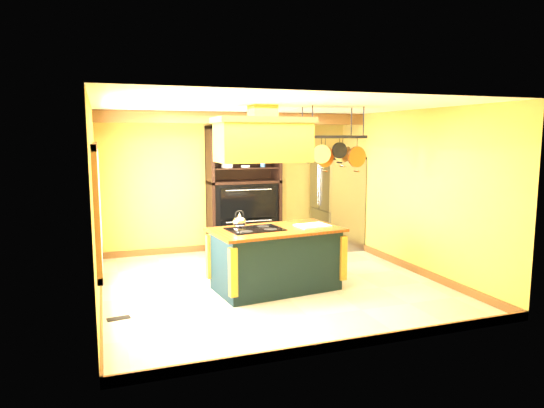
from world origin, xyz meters
TOP-DOWN VIEW (x-y plane):
  - floor at (0.00, 0.00)m, footprint 5.00×5.00m
  - ceiling at (0.00, 0.00)m, footprint 5.00×5.00m
  - wall_back at (0.00, 2.50)m, footprint 5.00×0.02m
  - wall_front at (0.00, -2.50)m, footprint 5.00×0.02m
  - wall_left at (-2.50, 0.00)m, footprint 0.02×5.00m
  - wall_right at (2.50, 0.00)m, footprint 0.02×5.00m
  - ceiling_beam at (0.00, 1.70)m, footprint 5.00×0.15m
  - window_near at (-2.47, -0.80)m, footprint 0.06×1.06m
  - window_far at (-2.47, 0.60)m, footprint 0.06×1.06m
  - kitchen_island at (-0.02, -0.27)m, footprint 2.00×1.26m
  - range_hood at (-0.22, -0.27)m, footprint 1.37×0.78m
  - pot_rack at (0.90, -0.27)m, footprint 1.01×0.46m
  - refrigerator at (2.09, 1.90)m, footprint 0.79×0.93m
  - hutch at (0.20, 2.23)m, footprint 1.39×0.63m
  - floor_register at (-2.28, -0.75)m, footprint 0.29×0.16m

SIDE VIEW (x-z plane):
  - floor at x=0.00m, z-range 0.00..0.00m
  - floor_register at x=-2.28m, z-range 0.00..0.01m
  - kitchen_island at x=-0.02m, z-range -0.09..1.02m
  - refrigerator at x=2.09m, z-range -0.02..1.79m
  - hutch at x=0.20m, z-range -0.29..2.17m
  - wall_back at x=0.00m, z-range 0.00..2.70m
  - wall_front at x=0.00m, z-range 0.00..2.70m
  - wall_left at x=-2.50m, z-range 0.00..2.70m
  - wall_right at x=2.50m, z-range 0.00..2.70m
  - window_near at x=-2.47m, z-range 0.62..2.18m
  - window_far at x=-2.47m, z-range 0.62..2.18m
  - pot_rack at x=0.90m, z-range 1.68..2.58m
  - range_hood at x=-0.22m, z-range 1.84..2.64m
  - ceiling_beam at x=0.00m, z-range 2.49..2.69m
  - ceiling at x=0.00m, z-range 2.70..2.70m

